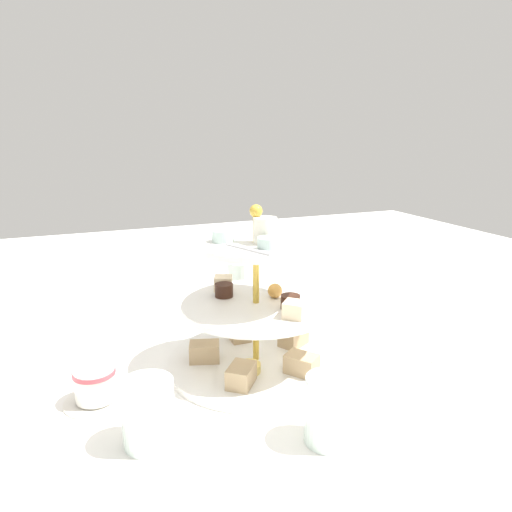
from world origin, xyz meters
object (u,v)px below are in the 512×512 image
object	(u,v)px
water_glass_tall_right	(242,286)
teacup_with_saucer	(95,386)
butter_knife_left	(408,341)
water_glass_short_left	(148,413)
tiered_serving_stand	(256,319)
butter_knife_right	(109,338)
water_glass_mid_back	(329,410)

from	to	relation	value
water_glass_tall_right	teacup_with_saucer	size ratio (longest dim) A/B	1.22
teacup_with_saucer	butter_knife_left	bearing A→B (deg)	89.39
teacup_with_saucer	water_glass_short_left	bearing A→B (deg)	24.79
tiered_serving_stand	water_glass_short_left	bearing A→B (deg)	-54.85
teacup_with_saucer	butter_knife_right	xyz separation A→B (m)	(-0.21, 0.03, -0.02)
water_glass_tall_right	water_glass_mid_back	world-z (taller)	water_glass_tall_right
butter_knife_left	water_glass_mid_back	xyz separation A→B (m)	(0.19, -0.28, 0.04)
teacup_with_saucer	butter_knife_right	distance (m)	0.22
water_glass_tall_right	butter_knife_left	size ratio (longest dim) A/B	0.65
teacup_with_saucer	butter_knife_left	size ratio (longest dim) A/B	0.53
tiered_serving_stand	teacup_with_saucer	xyz separation A→B (m)	(0.02, -0.25, -0.06)
water_glass_tall_right	water_glass_mid_back	size ratio (longest dim) A/B	1.29
tiered_serving_stand	teacup_with_saucer	size ratio (longest dim) A/B	3.22
butter_knife_left	water_glass_mid_back	world-z (taller)	water_glass_mid_back
tiered_serving_stand	butter_knife_right	world-z (taller)	tiered_serving_stand
water_glass_short_left	butter_knife_left	size ratio (longest dim) A/B	0.49
tiered_serving_stand	water_glass_mid_back	size ratio (longest dim) A/B	3.38
tiered_serving_stand	water_glass_mid_back	xyz separation A→B (m)	(0.22, 0.01, -0.04)
teacup_with_saucer	water_glass_mid_back	distance (m)	0.33
butter_knife_right	water_glass_mid_back	size ratio (longest dim) A/B	1.99
water_glass_tall_right	butter_knife_right	world-z (taller)	water_glass_tall_right
water_glass_tall_right	butter_knife_right	bearing A→B (deg)	-81.85
water_glass_short_left	water_glass_mid_back	world-z (taller)	water_glass_mid_back
water_glass_short_left	teacup_with_saucer	size ratio (longest dim) A/B	0.93
butter_knife_left	tiered_serving_stand	bearing A→B (deg)	92.20
teacup_with_saucer	butter_knife_left	distance (m)	0.54
teacup_with_saucer	butter_knife_right	bearing A→B (deg)	170.75
teacup_with_saucer	water_glass_mid_back	xyz separation A→B (m)	(0.20, 0.26, 0.02)
water_glass_short_left	teacup_with_saucer	xyz separation A→B (m)	(-0.12, -0.06, -0.02)
tiered_serving_stand	water_glass_short_left	distance (m)	0.24
water_glass_short_left	butter_knife_left	xyz separation A→B (m)	(-0.11, 0.48, -0.04)
water_glass_tall_right	water_glass_mid_back	distance (m)	0.45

